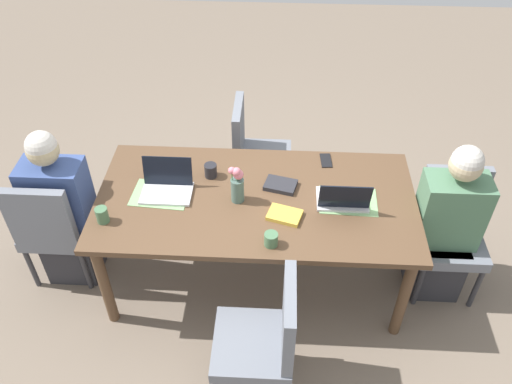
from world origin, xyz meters
TOP-DOWN VIEW (x-y plane):
  - ground_plane at (0.00, 0.00)m, footprint 10.00×10.00m
  - dining_table at (0.00, 0.00)m, footprint 2.03×1.02m
  - chair_head_right_left_near at (1.36, 0.06)m, footprint 0.44×0.44m
  - person_head_right_left_near at (1.30, -0.01)m, footprint 0.40×0.36m
  - chair_head_left_left_mid at (-1.29, -0.07)m, footprint 0.44×0.44m
  - person_head_left_left_mid at (-1.23, 0.00)m, footprint 0.40×0.36m
  - chair_near_left_far at (0.06, -0.83)m, footprint 0.44×0.44m
  - chair_far_right_near at (-0.10, 0.84)m, footprint 0.44×0.44m
  - flower_vase at (0.11, 0.02)m, footprint 0.09×0.08m
  - placemat_head_right_left_near at (0.61, -0.00)m, footprint 0.38×0.29m
  - placemat_head_left_left_mid at (-0.58, 0.00)m, footprint 0.37×0.27m
  - laptop_head_right_left_near at (0.57, -0.03)m, footprint 0.32×0.22m
  - laptop_head_left_left_mid at (-0.54, 0.03)m, footprint 0.32×0.22m
  - coffee_mug_near_left at (0.91, 0.26)m, footprint 0.07×0.07m
  - coffee_mug_near_right at (0.31, -0.20)m, footprint 0.08×0.08m
  - coffee_mug_centre_left at (-0.11, 0.39)m, footprint 0.08×0.08m
  - book_red_cover at (-0.18, 0.16)m, footprint 0.23×0.19m
  - book_blue_cover at (-0.15, -0.11)m, footprint 0.23×0.18m
  - phone_black at (-0.46, -0.40)m, footprint 0.08×0.15m

SIDE VIEW (x-z plane):
  - ground_plane at x=0.00m, z-range 0.00..0.00m
  - chair_head_right_left_near at x=1.36m, z-range 0.05..0.95m
  - chair_head_left_left_mid at x=-1.29m, z-range 0.05..0.95m
  - chair_near_left_far at x=0.06m, z-range 0.05..0.95m
  - chair_far_right_near at x=-0.10m, z-range 0.05..0.95m
  - person_head_right_left_near at x=1.30m, z-range -0.07..1.12m
  - person_head_left_left_mid at x=-1.23m, z-range -0.07..1.12m
  - dining_table at x=0.00m, z-range 0.30..1.05m
  - placemat_head_right_left_near at x=0.61m, z-range 0.75..0.75m
  - placemat_head_left_left_mid at x=-0.58m, z-range 0.75..0.75m
  - phone_black at x=-0.46m, z-range 0.75..0.76m
  - book_red_cover at x=-0.18m, z-range 0.75..0.78m
  - book_blue_cover at x=-0.15m, z-range 0.75..0.78m
  - coffee_mug_centre_left at x=-0.11m, z-range 0.75..0.83m
  - laptop_head_right_left_near at x=0.57m, z-range 0.69..0.90m
  - laptop_head_left_left_mid at x=-0.54m, z-range 0.69..0.90m
  - coffee_mug_near_right at x=0.31m, z-range 0.75..0.84m
  - coffee_mug_near_left at x=0.91m, z-range 0.75..0.85m
  - flower_vase at x=0.11m, z-range 0.75..1.01m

